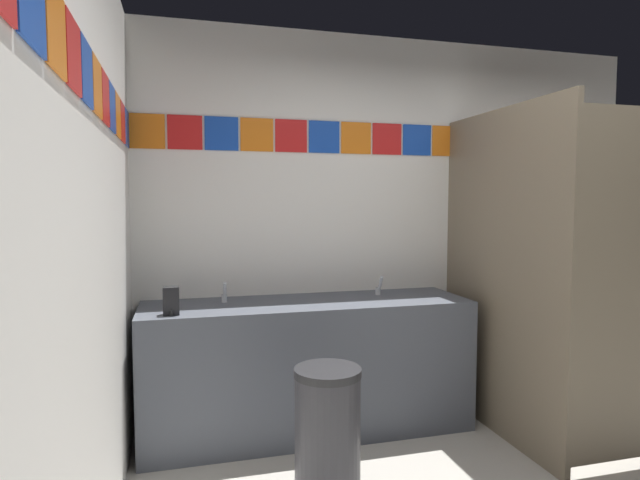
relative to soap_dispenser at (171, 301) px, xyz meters
name	(u,v)px	position (x,y,z in m)	size (l,w,h in m)	color
wall_back	(399,223)	(1.63, 0.53, 0.41)	(3.76, 0.09, 2.67)	white
wall_side	(64,252)	(-0.29, -1.28, 0.41)	(0.09, 3.54, 2.67)	white
vanity_counter	(308,365)	(0.85, 0.19, -0.50)	(2.11, 0.61, 0.86)	#4C515B
faucet_left	(224,295)	(0.32, 0.27, -0.03)	(0.04, 0.10, 0.14)	silver
faucet_right	(379,288)	(1.38, 0.27, -0.03)	(0.04, 0.10, 0.14)	silver
soap_dispenser	(171,301)	(0.00, 0.00, 0.00)	(0.09, 0.09, 0.16)	black
stall_divider	(549,278)	(2.20, -0.41, 0.11)	(0.92, 1.31, 2.09)	#726651
toilet	(551,365)	(2.66, 0.11, -0.63)	(0.39, 0.49, 0.74)	white
trash_bin	(328,433)	(0.76, -0.61, -0.60)	(0.34, 0.34, 0.67)	#333338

